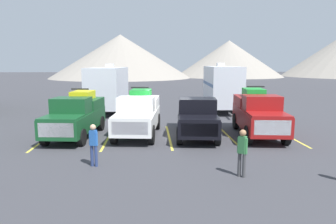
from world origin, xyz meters
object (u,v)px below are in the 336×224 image
Objects in this scene: pickup_truck_a at (76,115)px; pickup_truck_c at (197,116)px; camper_trailer_a at (108,87)px; camper_trailer_b at (222,86)px; pickup_truck_d at (258,113)px; pickup_truck_b at (138,113)px; person_b at (242,150)px; person_a at (93,142)px.

pickup_truck_c is (6.56, -0.19, -0.07)m from pickup_truck_a.
camper_trailer_b is at bearing 2.22° from camper_trailer_a.
pickup_truck_d is at bearing -1.58° from pickup_truck_c.
pickup_truck_b is (3.34, 0.16, 0.04)m from pickup_truck_a.
pickup_truck_c reaches higher than person_b.
pickup_truck_a is 3.17× the size of person_b.
pickup_truck_b reaches higher than person_b.
pickup_truck_c is 3.37m from pickup_truck_d.
person_b is at bearing -14.81° from person_a.
person_a is (-8.11, -13.82, -1.13)m from camper_trailer_b.
pickup_truck_a is at bearing 178.31° from pickup_truck_c.
camper_trailer_a is at bearing 95.21° from person_a.
pickup_truck_d is at bearing -42.77° from camper_trailer_a.
pickup_truck_a is at bearing 137.76° from person_b.
pickup_truck_b reaches higher than pickup_truck_c.
pickup_truck_a is 13.24m from camper_trailer_b.
pickup_truck_d reaches higher than person_b.
person_b is (7.21, -6.55, -0.20)m from pickup_truck_a.
pickup_truck_b is at bearing 119.96° from person_b.
camper_trailer_a is at bearing -177.78° from camper_trailer_b.
person_b is (-2.71, -6.26, -0.27)m from pickup_truck_d.
person_a is at bearing -120.42° from camper_trailer_b.
pickup_truck_a reaches higher than pickup_truck_c.
camper_trailer_a is at bearing 108.51° from pickup_truck_b.
pickup_truck_b is at bearing -127.76° from camper_trailer_b.
pickup_truck_a is 3.35m from pickup_truck_b.
camper_trailer_a is 0.97× the size of camper_trailer_b.
pickup_truck_b is 10.82m from camper_trailer_b.
pickup_truck_a is at bearing -177.18° from pickup_truck_b.
camper_trailer_b is 4.73× the size of person_a.
camper_trailer_a is at bearing 137.23° from pickup_truck_d.
pickup_truck_a reaches higher than person_a.
pickup_truck_b is at bearing 2.82° from pickup_truck_a.
camper_trailer_b reaches higher than pickup_truck_b.
camper_trailer_a reaches higher than pickup_truck_b.
camper_trailer_a reaches higher than pickup_truck_a.
person_b is (5.38, -1.42, 0.02)m from person_a.
camper_trailer_b is (6.61, 8.53, 0.88)m from pickup_truck_b.
camper_trailer_b is at bearing 59.58° from person_a.
pickup_truck_b is 7.75m from person_b.
camper_trailer_a is 13.56m from person_a.
pickup_truck_d is 0.71× the size of camper_trailer_b.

